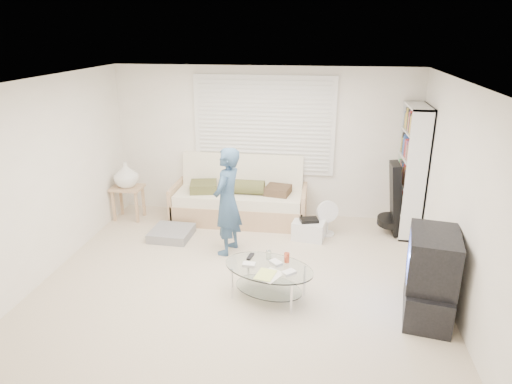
% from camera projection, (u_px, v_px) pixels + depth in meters
% --- Properties ---
extents(ground, '(5.00, 5.00, 0.00)m').
position_uv_depth(ground, '(242.00, 277.00, 5.93)').
color(ground, '#C4B398').
rests_on(ground, ground).
extents(room_shell, '(5.02, 4.52, 2.51)m').
position_uv_depth(room_shell, '(247.00, 146.00, 5.83)').
color(room_shell, silver).
rests_on(room_shell, ground).
extents(window_blinds, '(2.32, 0.08, 1.62)m').
position_uv_depth(window_blinds, '(264.00, 126.00, 7.46)').
color(window_blinds, silver).
rests_on(window_blinds, ground).
extents(futon_sofa, '(2.20, 0.89, 1.08)m').
position_uv_depth(futon_sofa, '(240.00, 200.00, 7.61)').
color(futon_sofa, tan).
rests_on(futon_sofa, ground).
extents(grey_floor_pillow, '(0.62, 0.62, 0.14)m').
position_uv_depth(grey_floor_pillow, '(172.00, 233.00, 7.04)').
color(grey_floor_pillow, gray).
rests_on(grey_floor_pillow, ground).
extents(side_table, '(0.50, 0.40, 0.99)m').
position_uv_depth(side_table, '(126.00, 177.00, 7.52)').
color(side_table, tan).
rests_on(side_table, ground).
extents(bookshelf, '(0.32, 0.84, 2.00)m').
position_uv_depth(bookshelf, '(411.00, 171.00, 6.96)').
color(bookshelf, white).
rests_on(bookshelf, ground).
extents(guitar_case, '(0.41, 0.42, 1.13)m').
position_uv_depth(guitar_case, '(394.00, 204.00, 7.02)').
color(guitar_case, black).
rests_on(guitar_case, ground).
extents(floor_fan, '(0.35, 0.23, 0.57)m').
position_uv_depth(floor_fan, '(328.00, 215.00, 7.05)').
color(floor_fan, white).
rests_on(floor_fan, ground).
extents(storage_bin, '(0.52, 0.41, 0.33)m').
position_uv_depth(storage_bin, '(309.00, 230.00, 6.97)').
color(storage_bin, white).
rests_on(storage_bin, ground).
extents(tv_unit, '(0.63, 0.98, 0.99)m').
position_uv_depth(tv_unit, '(430.00, 276.00, 5.01)').
color(tv_unit, black).
rests_on(tv_unit, ground).
extents(coffee_table, '(1.25, 0.99, 0.53)m').
position_uv_depth(coffee_table, '(269.00, 273.00, 5.39)').
color(coffee_table, silver).
rests_on(coffee_table, ground).
extents(standing_person, '(0.50, 0.64, 1.55)m').
position_uv_depth(standing_person, '(227.00, 202.00, 6.36)').
color(standing_person, '#2E4E6F').
rests_on(standing_person, ground).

